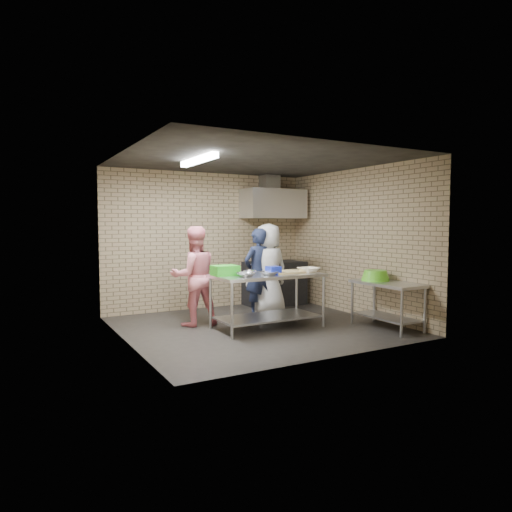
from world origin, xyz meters
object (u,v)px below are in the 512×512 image
Objects in this scene: prep_table at (267,301)px; man_navy at (257,272)px; stove at (274,283)px; woman_pink at (194,276)px; green_crate at (225,270)px; bottle_green at (287,209)px; side_counter at (387,305)px; blue_tub at (273,270)px; green_basin at (375,275)px; woman_white at (268,269)px.

prep_table is 1.10× the size of man_navy.
man_navy is (-0.90, -0.87, 0.35)m from stove.
man_navy is at bearing -169.11° from woman_pink.
bottle_green is at bearing 38.85° from green_crate.
stove is 2.61m from green_crate.
stove is (-0.45, 2.75, 0.08)m from side_counter.
green_crate is at bearing 170.27° from prep_table.
side_counter is at bearing -27.57° from blue_tub.
green_basin is 0.28× the size of woman_pink.
prep_table is 4.50× the size of green_crate.
prep_table is 1.28m from woman_pink.
blue_tub is 1.07m from man_navy.
side_counter is at bearing 150.70° from woman_pink.
bottle_green reaches higher than stove.
blue_tub is at bearing 159.52° from green_basin.
green_basin reaches higher than side_counter.
blue_tub is at bearing -127.35° from bottle_green.
woman_pink is (-1.29, -0.16, 0.02)m from man_navy.
woman_white reaches higher than prep_table.
prep_table is 1.47× the size of side_counter.
stove is 8.00× the size of bottle_green.
side_counter is 2.25m from woman_white.
blue_tub is (0.75, -0.22, -0.01)m from green_crate.
green_basin is at bearing -80.24° from stove.
blue_tub is at bearing -63.43° from prep_table.
stove is 2.57m from green_basin.
bottle_green is 3.17m from woman_pink.
woman_pink reaches higher than green_crate.
woman_pink reaches higher than green_basin.
woman_pink is at bearing 112.26° from green_crate.
woman_white is at bearing 120.32° from side_counter.
bottle_green reaches higher than man_navy.
man_navy reaches higher than green_basin.
blue_tub reaches higher than green_basin.
man_navy is at bearing -140.56° from bottle_green.
prep_table is 0.52m from blue_tub.
side_counter is 0.52m from green_basin.
man_navy is (-1.33, 1.63, -0.03)m from green_basin.
bottle_green is at bearing -155.42° from man_navy.
blue_tub is 0.12× the size of woman_white.
man_navy is (-1.35, -1.11, -1.21)m from bottle_green.
prep_table is 3.84× the size of green_basin.
woman_pink reaches higher than blue_tub.
blue_tub is 0.12× the size of man_navy.
green_basin is at bearing -22.90° from prep_table.
prep_table reaches higher than side_counter.
stove is at bearing -151.93° from bottle_green.
green_crate is at bearing 115.88° from woman_pink.
woman_white is at bearing 58.89° from prep_table.
man_navy reaches higher than side_counter.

